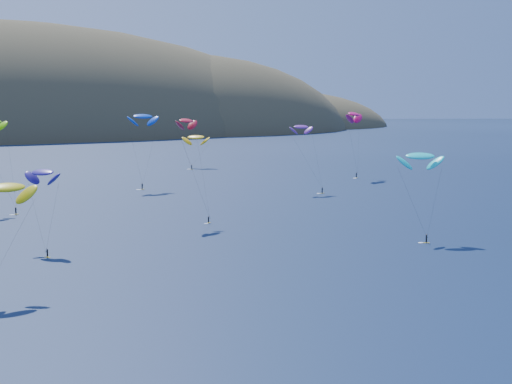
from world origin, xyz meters
The scene contains 10 objects.
ground centered at (0.00, 0.00, 0.00)m, with size 2800.00×2800.00×0.00m, color black.
island centered at (39.40, 562.36, -10.74)m, with size 730.00×300.00×210.00m.
kitesurfer_2 centered at (-43.14, 53.05, 16.43)m, with size 10.74×10.38×18.98m.
kitesurfer_4 centered at (16.91, 167.31, 23.99)m, with size 11.13×7.93×26.99m.
kitesurfer_5 centered at (43.15, 57.84, 17.73)m, with size 10.63×11.15×20.45m.
kitesurfer_6 centered at (60.19, 136.55, 20.78)m, with size 8.06×11.59×23.07m.
kitesurfer_8 centered at (98.69, 162.07, 23.96)m, with size 12.38×10.53×27.15m.
kitesurfer_9 centered at (6.18, 101.17, 24.61)m, with size 8.13×10.81×26.74m.
kitesurfer_10 centered at (-31.89, 83.79, 15.38)m, with size 7.99×14.83×17.73m.
kitesurfer_11 centered at (60.07, 225.63, 13.07)m, with size 12.76×15.24×16.34m.
Camera 1 is at (-58.98, -62.65, 30.45)m, focal length 50.00 mm.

